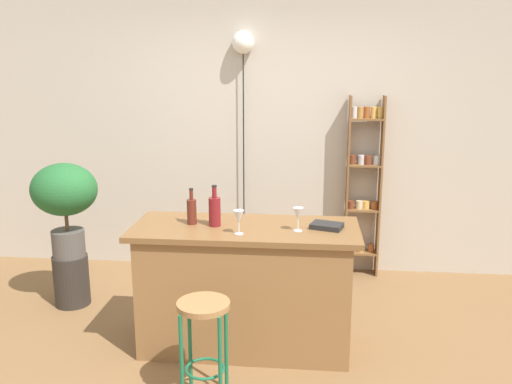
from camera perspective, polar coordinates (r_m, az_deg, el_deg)
name	(u,v)px	position (r m, az deg, el deg)	size (l,w,h in m)	color
ground	(241,366)	(3.92, -1.59, -17.66)	(12.00, 12.00, 0.00)	brown
back_wall	(265,128)	(5.34, 0.95, 6.65)	(6.40, 0.10, 2.80)	#BCB2A3
kitchen_counter	(246,286)	(3.98, -1.09, -9.81)	(1.59, 0.67, 0.90)	olive
bar_stool	(204,328)	(3.38, -5.45, -13.95)	(0.32, 0.32, 0.64)	#196642
spice_shelf	(364,182)	(5.28, 11.16, 1.00)	(0.33, 0.16, 1.73)	brown
plant_stool	(72,280)	(4.97, -18.67, -8.68)	(0.29, 0.29, 0.43)	#2D2823
potted_plant	(65,196)	(4.75, -19.32, -0.42)	(0.54, 0.49, 0.79)	#514C47
bottle_vinegar	(215,211)	(3.82, -4.33, -1.95)	(0.08, 0.08, 0.29)	maroon
bottle_sauce_amber	(192,211)	(3.89, -6.72, -1.94)	(0.07, 0.07, 0.26)	#5B2319
wine_glass_left	(298,214)	(3.70, 4.41, -2.35)	(0.07, 0.07, 0.16)	silver
wine_glass_center	(239,217)	(3.63, -1.81, -2.64)	(0.07, 0.07, 0.16)	silver
cookbook	(327,226)	(3.81, 7.38, -3.52)	(0.21, 0.15, 0.04)	black
pendant_globe_light	(243,46)	(5.22, -1.35, 14.93)	(0.21, 0.21, 2.31)	black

